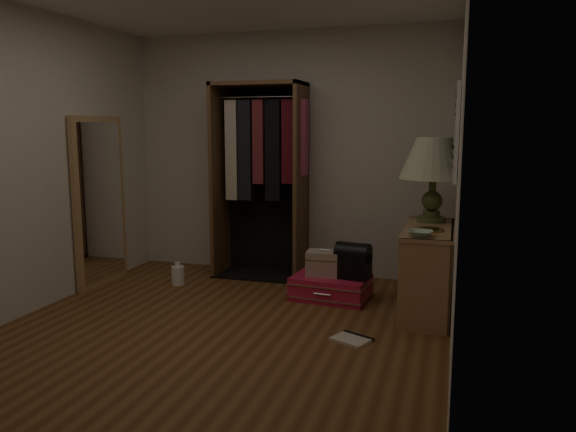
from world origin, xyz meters
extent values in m
plane|color=brown|center=(0.00, 0.00, 0.00)|extent=(4.00, 4.00, 0.00)
cube|color=beige|center=(0.00, 2.00, 1.30)|extent=(3.50, 0.02, 2.60)
cube|color=beige|center=(0.00, -2.00, 1.30)|extent=(3.50, 0.02, 2.60)
cube|color=beige|center=(1.75, 0.00, 1.30)|extent=(0.02, 4.00, 2.60)
cube|color=beige|center=(-1.75, 0.00, 1.30)|extent=(0.02, 4.00, 2.60)
cube|color=white|center=(1.73, 1.00, 1.55)|extent=(0.03, 0.96, 0.76)
cube|color=black|center=(1.73, 1.00, 1.55)|extent=(0.03, 0.90, 0.70)
cube|color=silver|center=(1.71, 1.00, 1.24)|extent=(0.01, 0.88, 0.02)
cube|color=silver|center=(1.71, 1.00, 1.32)|extent=(0.01, 0.88, 0.02)
cube|color=silver|center=(1.71, 1.00, 1.39)|extent=(0.01, 0.88, 0.02)
cube|color=silver|center=(1.71, 1.00, 1.47)|extent=(0.01, 0.88, 0.02)
cube|color=silver|center=(1.71, 1.00, 1.55)|extent=(0.01, 0.88, 0.02)
cube|color=silver|center=(1.71, 1.00, 1.63)|extent=(0.01, 0.88, 0.02)
cube|color=silver|center=(1.71, 1.00, 1.71)|extent=(0.01, 0.88, 0.02)
cube|color=silver|center=(1.71, 1.00, 1.78)|extent=(0.01, 0.88, 0.02)
cube|color=silver|center=(1.71, 1.00, 1.86)|extent=(0.01, 0.88, 0.02)
cube|color=#A1754E|center=(1.54, 0.46, 0.38)|extent=(0.40, 0.03, 0.75)
cube|color=#A1754E|center=(1.54, 1.54, 0.38)|extent=(0.40, 0.03, 0.75)
cube|color=#A1754E|center=(1.54, 1.00, 0.06)|extent=(0.40, 1.04, 0.03)
cube|color=#A1754E|center=(1.54, 1.00, 0.57)|extent=(0.40, 1.04, 0.03)
cube|color=#A1754E|center=(1.54, 1.00, 0.73)|extent=(0.42, 1.12, 0.03)
cube|color=brown|center=(1.73, 1.00, 0.38)|extent=(0.02, 1.10, 0.75)
cube|color=#A1754E|center=(1.53, 1.33, 0.65)|extent=(0.36, 0.38, 0.13)
cube|color=gray|center=(1.48, 0.53, 0.19)|extent=(0.22, 0.05, 0.24)
cube|color=#4C3833|center=(1.47, 0.58, 0.23)|extent=(0.21, 0.03, 0.31)
cube|color=#B7AD99|center=(1.47, 0.63, 0.20)|extent=(0.21, 0.04, 0.25)
cube|color=brown|center=(1.48, 0.68, 0.23)|extent=(0.21, 0.04, 0.32)
cube|color=#3F4C59|center=(1.46, 0.74, 0.21)|extent=(0.19, 0.05, 0.27)
cube|color=gray|center=(1.46, 0.78, 0.20)|extent=(0.19, 0.03, 0.25)
cube|color=#59594C|center=(1.45, 0.82, 0.21)|extent=(0.16, 0.03, 0.27)
cube|color=#B2724C|center=(1.48, 0.86, 0.23)|extent=(0.22, 0.03, 0.30)
cube|color=beige|center=(1.47, 0.90, 0.22)|extent=(0.19, 0.03, 0.29)
cube|color=#332D38|center=(1.47, 0.94, 0.19)|extent=(0.21, 0.04, 0.23)
cube|color=gray|center=(1.46, 0.98, 0.21)|extent=(0.18, 0.04, 0.27)
cube|color=#4C3833|center=(1.48, 1.03, 0.22)|extent=(0.21, 0.05, 0.29)
cube|color=#B7AD99|center=(1.47, 1.08, 0.23)|extent=(0.21, 0.03, 0.32)
cube|color=brown|center=(1.45, 1.11, 0.22)|extent=(0.16, 0.03, 0.30)
cube|color=#3F4C59|center=(1.47, 1.17, 0.23)|extent=(0.20, 0.05, 0.32)
cube|color=gray|center=(1.45, 1.22, 0.21)|extent=(0.16, 0.03, 0.26)
cube|color=#59594C|center=(1.48, 1.26, 0.21)|extent=(0.21, 0.04, 0.28)
cube|color=#B2724C|center=(1.46, 1.31, 0.23)|extent=(0.19, 0.04, 0.32)
cube|color=beige|center=(1.46, 1.36, 0.22)|extent=(0.18, 0.04, 0.29)
cube|color=#332D38|center=(1.46, 1.41, 0.22)|extent=(0.19, 0.05, 0.30)
cube|color=gray|center=(1.48, 1.47, 0.20)|extent=(0.21, 0.03, 0.24)
cube|color=brown|center=(-0.70, 1.74, 1.02)|extent=(0.04, 0.50, 2.05)
cube|color=brown|center=(0.20, 1.74, 1.02)|extent=(0.04, 0.50, 2.05)
cube|color=brown|center=(-0.25, 1.74, 2.03)|extent=(0.95, 0.50, 0.04)
cube|color=black|center=(-0.25, 1.98, 1.02)|extent=(0.95, 0.02, 2.05)
cube|color=black|center=(-0.25, 1.74, 0.01)|extent=(0.95, 0.50, 0.02)
cylinder|color=silver|center=(-0.25, 1.74, 1.90)|extent=(0.87, 0.02, 0.02)
cube|color=beige|center=(-0.54, 1.72, 1.35)|extent=(0.13, 0.12, 1.04)
cube|color=black|center=(-0.39, 1.72, 1.35)|extent=(0.14, 0.15, 1.04)
cube|color=maroon|center=(-0.24, 1.72, 1.44)|extent=(0.12, 0.13, 0.86)
cube|color=black|center=(-0.08, 1.72, 1.35)|extent=(0.16, 0.11, 1.04)
cube|color=#590F19|center=(0.08, 1.72, 1.44)|extent=(0.13, 0.11, 0.85)
cube|color=#BF4C72|center=(0.21, 1.72, 1.49)|extent=(0.11, 0.16, 0.76)
cube|color=tan|center=(-1.71, 1.00, 0.85)|extent=(0.05, 0.80, 1.70)
cube|color=white|center=(-1.68, 1.00, 0.85)|extent=(0.01, 0.68, 1.58)
cube|color=#C7183E|center=(0.66, 1.16, 0.11)|extent=(0.74, 0.56, 0.22)
cube|color=silver|center=(0.66, 1.16, 0.05)|extent=(0.76, 0.58, 0.01)
cube|color=silver|center=(0.66, 1.16, 0.17)|extent=(0.76, 0.58, 0.01)
cylinder|color=silver|center=(0.63, 0.90, 0.11)|extent=(0.16, 0.04, 0.02)
cube|color=tan|center=(0.60, 1.17, 0.33)|extent=(0.35, 0.26, 0.23)
cube|color=brown|center=(0.60, 1.17, 0.38)|extent=(0.36, 0.26, 0.01)
cylinder|color=silver|center=(0.60, 1.17, 0.46)|extent=(0.10, 0.02, 0.02)
cube|color=black|center=(0.87, 1.14, 0.33)|extent=(0.34, 0.25, 0.24)
cylinder|color=black|center=(0.87, 1.14, 0.45)|extent=(0.34, 0.25, 0.20)
cylinder|color=#455227|center=(1.54, 1.32, 0.77)|extent=(0.32, 0.32, 0.04)
cylinder|color=#455227|center=(1.54, 1.32, 0.82)|extent=(0.19, 0.19, 0.05)
sphere|color=#455227|center=(1.54, 1.32, 0.94)|extent=(0.23, 0.23, 0.18)
cylinder|color=#455227|center=(1.54, 1.32, 1.08)|extent=(0.08, 0.08, 0.11)
cone|color=beige|center=(1.54, 1.32, 1.32)|extent=(0.74, 0.74, 0.37)
cone|color=silver|center=(1.54, 1.32, 1.32)|extent=(0.67, 0.67, 0.35)
cylinder|color=olive|center=(1.54, 0.85, 0.76)|extent=(0.26, 0.26, 0.01)
imported|color=#A5C6AB|center=(1.49, 0.57, 0.77)|extent=(0.23, 0.23, 0.05)
cylinder|color=white|center=(-0.94, 1.17, 0.09)|extent=(0.17, 0.17, 0.19)
cylinder|color=white|center=(-0.94, 1.17, 0.21)|extent=(0.07, 0.07, 0.04)
cube|color=beige|center=(1.04, 0.16, 0.01)|extent=(0.34, 0.31, 0.02)
cube|color=black|center=(1.07, 0.24, 0.01)|extent=(0.26, 0.15, 0.03)
camera|label=1|loc=(1.73, -3.84, 1.60)|focal=35.00mm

